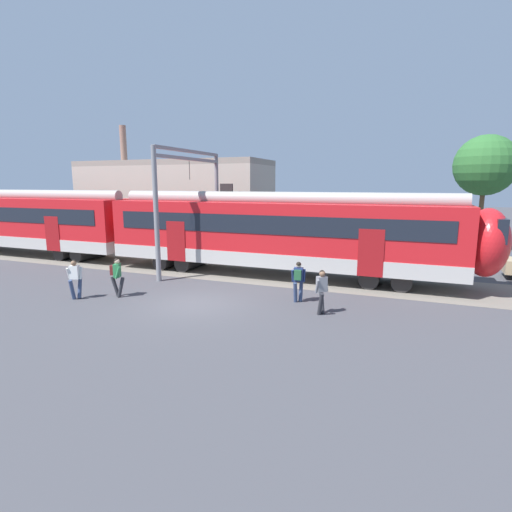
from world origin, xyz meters
TOP-DOWN VIEW (x-y plane):
  - ground_plane at (0.00, 0.00)m, footprint 160.00×160.00m
  - track_bed at (-9.68, 5.89)m, footprint 80.00×4.40m
  - commuter_train at (-7.20, 5.88)m, footprint 38.05×3.07m
  - pedestrian_white at (-4.95, -1.20)m, footprint 0.53×0.71m
  - pedestrian_green at (-3.58, -0.30)m, footprint 0.71×0.52m
  - pedestrian_navy at (3.75, 1.74)m, footprint 0.54×0.67m
  - pedestrian_grey at (4.95, 0.58)m, footprint 0.48×0.71m
  - catenary_gantry at (-3.59, 5.89)m, footprint 0.24×6.64m
  - background_building at (-9.27, 12.94)m, footprint 14.73×5.00m
  - street_tree_right at (12.36, 18.98)m, footprint 4.20×4.20m

SIDE VIEW (x-z plane):
  - ground_plane at x=0.00m, z-range 0.00..0.00m
  - track_bed at x=-9.68m, z-range 0.00..0.01m
  - pedestrian_white at x=-4.95m, z-range 0.13..1.80m
  - pedestrian_grey at x=4.95m, z-range 0.13..1.80m
  - pedestrian_green at x=-3.58m, z-range 0.16..1.82m
  - pedestrian_navy at x=3.75m, z-range 0.16..1.82m
  - commuter_train at x=-7.20m, z-range -0.11..4.62m
  - background_building at x=-9.27m, z-range -1.39..7.81m
  - catenary_gantry at x=-3.59m, z-range 1.05..7.58m
  - street_tree_right at x=12.36m, z-range 1.92..10.00m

